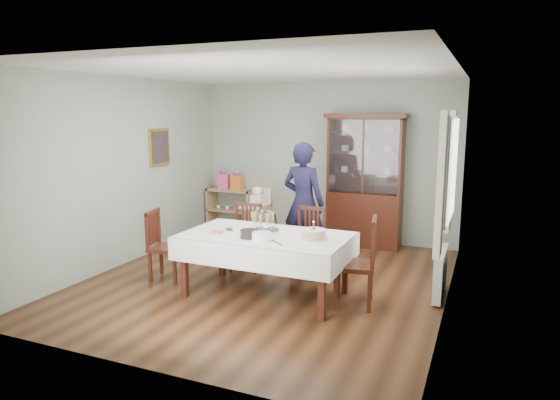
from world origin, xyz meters
The scene contains 25 objects.
floor centered at (0.00, 0.00, 0.00)m, with size 5.00×5.00×0.00m, color #593319.
room_shell centered at (0.00, 0.53, 1.70)m, with size 5.00×5.00×5.00m.
dining_table centered at (0.20, -0.47, 0.38)m, with size 2.02×1.18×0.76m.
china_cabinet centered at (0.75, 2.26, 1.12)m, with size 1.30×0.48×2.18m.
sideboard centered at (-1.75, 2.28, 0.40)m, with size 0.90×0.38×0.80m.
picture_frame centered at (-2.22, 0.80, 1.65)m, with size 0.04×0.48×0.58m, color gold.
window centered at (2.22, 0.30, 1.55)m, with size 0.04×1.02×1.22m, color white.
curtain_left centered at (2.16, -0.32, 1.45)m, with size 0.07×0.30×1.55m, color silver.
curtain_right centered at (2.16, 0.92, 1.45)m, with size 0.07×0.30×1.55m, color silver.
radiator centered at (2.16, 0.30, 0.30)m, with size 0.10×0.80×0.55m, color white.
chair_far_left centered at (-0.48, 0.35, 0.27)m, with size 0.49×0.49×0.92m.
chair_far_right centered at (0.43, 0.40, 0.28)m, with size 0.42×0.42×0.93m.
chair_end_left centered at (-1.27, -0.44, 0.28)m, with size 0.49×0.49×0.93m.
chair_end_right centered at (1.28, -0.36, 0.31)m, with size 0.54×0.54×1.03m.
woman centered at (0.15, 0.97, 0.89)m, with size 0.65×0.43×1.78m, color black.
high_chair centered at (-0.66, 1.11, 0.42)m, with size 0.54×0.54×1.06m.
champagne_tray centered at (0.11, -0.34, 0.84)m, with size 0.40×0.40×0.24m.
birthday_cake centered at (0.81, -0.48, 0.82)m, with size 0.32×0.32×0.22m.
plate_stack_dark centered at (0.09, -0.69, 0.81)m, with size 0.20×0.20×0.10m, color black.
plate_stack_white centered at (0.29, -0.76, 0.81)m, with size 0.23×0.23×0.10m, color white.
napkin_stack centered at (-0.37, -0.63, 0.77)m, with size 0.14×0.14×0.02m, color #E2537D.
cutlery centered at (-0.35, -0.44, 0.77)m, with size 0.12×0.17×0.01m, color silver, non-canonical shape.
cake_knife centered at (0.46, -0.77, 0.77)m, with size 0.31×0.03×0.01m, color silver.
gift_bag_pink centered at (-1.90, 2.26, 0.97)m, with size 0.22×0.16×0.38m.
gift_bag_orange centered at (-1.62, 2.26, 0.97)m, with size 0.21×0.15×0.38m.
Camera 1 is at (2.61, -5.74, 2.22)m, focal length 32.00 mm.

